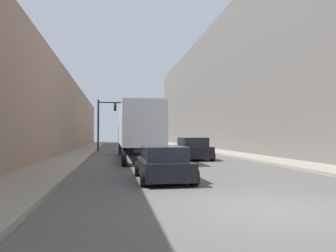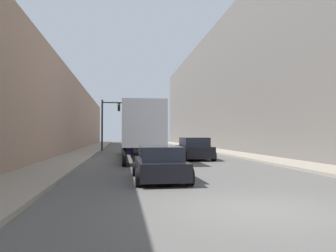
# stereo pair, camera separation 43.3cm
# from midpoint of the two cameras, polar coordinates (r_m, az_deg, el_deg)

# --- Properties ---
(ground_plane) EXTENTS (200.00, 200.00, 0.00)m
(ground_plane) POSITION_cam_midpoint_polar(r_m,az_deg,el_deg) (8.55, 16.81, -13.72)
(ground_plane) COLOR #565451
(sidewalk_right) EXTENTS (2.64, 80.00, 0.15)m
(sidewalk_right) POSITION_cam_midpoint_polar(r_m,az_deg,el_deg) (39.04, 7.39, -4.06)
(sidewalk_right) COLOR gray
(sidewalk_right) RESTS_ON ground
(sidewalk_left) EXTENTS (2.64, 80.00, 0.15)m
(sidewalk_left) POSITION_cam_midpoint_polar(r_m,az_deg,el_deg) (37.77, -13.32, -4.12)
(sidewalk_left) COLOR gray
(sidewalk_left) RESTS_ON ground
(building_right) EXTENTS (6.00, 80.00, 15.61)m
(building_right) POSITION_cam_midpoint_polar(r_m,az_deg,el_deg) (40.81, 13.25, 6.97)
(building_right) COLOR #66605B
(building_right) RESTS_ON ground
(building_left) EXTENTS (6.00, 80.00, 8.09)m
(building_left) POSITION_cam_midpoint_polar(r_m,az_deg,el_deg) (38.43, -19.72, 1.90)
(building_left) COLOR #997A66
(building_left) RESTS_ON ground
(semi_truck) EXTENTS (2.52, 14.08, 3.81)m
(semi_truck) POSITION_cam_midpoint_polar(r_m,az_deg,el_deg) (24.84, -4.68, -0.61)
(semi_truck) COLOR silver
(semi_truck) RESTS_ON ground
(sedan_car) EXTENTS (2.04, 4.29, 1.36)m
(sedan_car) POSITION_cam_midpoint_polar(r_m,az_deg,el_deg) (13.04, -0.50, -6.65)
(sedan_car) COLOR black
(sedan_car) RESTS_ON ground
(suv_car) EXTENTS (2.23, 4.94, 1.61)m
(suv_car) POSITION_cam_midpoint_polar(r_m,az_deg,el_deg) (24.18, 5.00, -4.00)
(suv_car) COLOR black
(suv_car) RESTS_ON ground
(traffic_signal_gantry) EXTENTS (5.70, 0.35, 5.75)m
(traffic_signal_gantry) POSITION_cam_midpoint_polar(r_m,az_deg,el_deg) (37.52, -8.97, 1.82)
(traffic_signal_gantry) COLOR black
(traffic_signal_gantry) RESTS_ON ground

